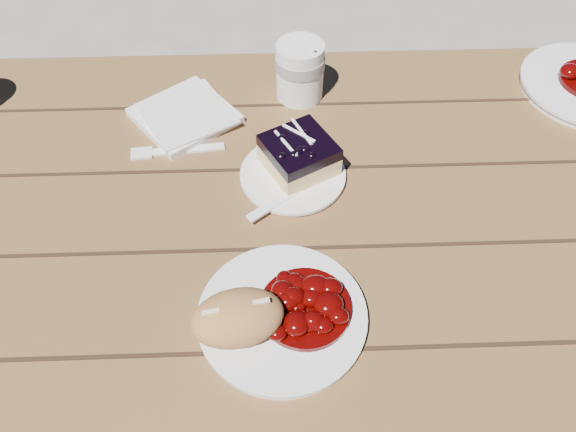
{
  "coord_description": "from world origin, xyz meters",
  "views": [
    {
      "loc": [
        0.1,
        -0.56,
        1.41
      ],
      "look_at": [
        0.12,
        -0.07,
        0.81
      ],
      "focal_mm": 35.0,
      "sensor_mm": 36.0,
      "label": 1
    }
  ],
  "objects_px": {
    "picnic_table": "(220,268)",
    "dessert_plate": "(293,176)",
    "main_plate": "(282,317)",
    "bread_roll": "(238,318)",
    "coffee_cup": "(300,71)",
    "blueberry_cake": "(299,154)"
  },
  "relations": [
    {
      "from": "picnic_table",
      "to": "dessert_plate",
      "type": "distance_m",
      "value": 0.22
    },
    {
      "from": "bread_roll",
      "to": "coffee_cup",
      "type": "height_order",
      "value": "coffee_cup"
    },
    {
      "from": "main_plate",
      "to": "coffee_cup",
      "type": "xyz_separation_m",
      "value": [
        0.04,
        0.46,
        0.04
      ]
    },
    {
      "from": "dessert_plate",
      "to": "coffee_cup",
      "type": "bearing_deg",
      "value": 84.39
    },
    {
      "from": "dessert_plate",
      "to": "picnic_table",
      "type": "bearing_deg",
      "value": -155.09
    },
    {
      "from": "picnic_table",
      "to": "bread_roll",
      "type": "height_order",
      "value": "bread_roll"
    },
    {
      "from": "bread_roll",
      "to": "coffee_cup",
      "type": "relative_size",
      "value": 1.11
    },
    {
      "from": "picnic_table",
      "to": "bread_roll",
      "type": "relative_size",
      "value": 17.09
    },
    {
      "from": "dessert_plate",
      "to": "coffee_cup",
      "type": "distance_m",
      "value": 0.21
    },
    {
      "from": "dessert_plate",
      "to": "coffee_cup",
      "type": "relative_size",
      "value": 1.55
    },
    {
      "from": "main_plate",
      "to": "coffee_cup",
      "type": "bearing_deg",
      "value": 84.53
    },
    {
      "from": "main_plate",
      "to": "coffee_cup",
      "type": "height_order",
      "value": "coffee_cup"
    },
    {
      "from": "dessert_plate",
      "to": "blueberry_cake",
      "type": "distance_m",
      "value": 0.04
    },
    {
      "from": "bread_roll",
      "to": "blueberry_cake",
      "type": "height_order",
      "value": "bread_roll"
    },
    {
      "from": "picnic_table",
      "to": "dessert_plate",
      "type": "xyz_separation_m",
      "value": [
        0.13,
        0.06,
        0.17
      ]
    },
    {
      "from": "dessert_plate",
      "to": "main_plate",
      "type": "bearing_deg",
      "value": -95.36
    },
    {
      "from": "bread_roll",
      "to": "coffee_cup",
      "type": "xyz_separation_m",
      "value": [
        0.1,
        0.48,
        0.01
      ]
    },
    {
      "from": "bread_roll",
      "to": "dessert_plate",
      "type": "xyz_separation_m",
      "value": [
        0.08,
        0.28,
        -0.04
      ]
    },
    {
      "from": "dessert_plate",
      "to": "bread_roll",
      "type": "bearing_deg",
      "value": -105.99
    },
    {
      "from": "main_plate",
      "to": "bread_roll",
      "type": "distance_m",
      "value": 0.07
    },
    {
      "from": "bread_roll",
      "to": "coffee_cup",
      "type": "distance_m",
      "value": 0.49
    },
    {
      "from": "blueberry_cake",
      "to": "bread_roll",
      "type": "bearing_deg",
      "value": -135.57
    }
  ]
}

